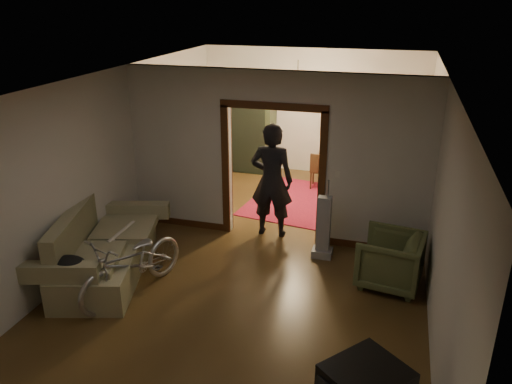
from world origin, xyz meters
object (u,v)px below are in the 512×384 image
at_px(person, 272,181).
at_px(desk, 352,166).
at_px(armchair, 390,260).
at_px(locker, 253,131).
at_px(bicycle, 133,264).
at_px(sofa, 105,242).

distance_m(person, desk, 3.25).
distance_m(armchair, locker, 5.37).
bearing_deg(bicycle, person, 78.39).
bearing_deg(person, armchair, 149.43).
bearing_deg(sofa, locker, 65.48).
xyz_separation_m(sofa, armchair, (4.01, 0.84, -0.12)).
distance_m(armchair, person, 2.37).
bearing_deg(sofa, desk, 42.32).
relative_size(locker, desk, 2.00).
relative_size(armchair, person, 0.44).
bearing_deg(locker, armchair, -50.03).
relative_size(sofa, desk, 2.36).
relative_size(armchair, locker, 0.45).
height_order(person, desk, person).
xyz_separation_m(person, desk, (1.06, 3.00, -0.63)).
bearing_deg(sofa, armchair, -4.09).
bearing_deg(locker, person, -65.90).
bearing_deg(bicycle, locker, 107.20).
distance_m(bicycle, armchair, 3.57).
distance_m(sofa, armchair, 4.10).
bearing_deg(person, bicycle, 58.47).
relative_size(sofa, locker, 1.18).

